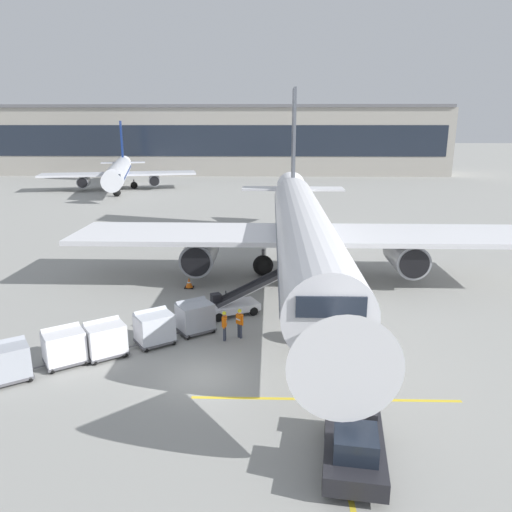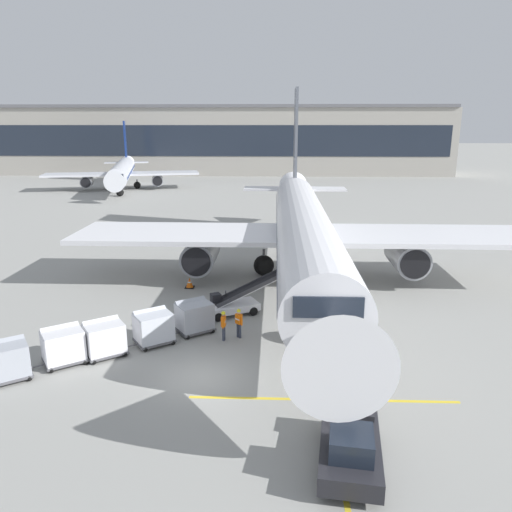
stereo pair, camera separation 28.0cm
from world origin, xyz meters
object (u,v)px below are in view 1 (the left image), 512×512
(baggage_cart_second, at_px, (154,327))
(safety_cone_engine_keepout, at_px, (189,283))
(belt_loader, at_px, (236,302))
(pushback_tug, at_px, (354,445))
(baggage_cart_lead, at_px, (195,316))
(ground_crew_by_carts, at_px, (240,321))
(distant_airplane, at_px, (119,172))
(parked_airplane, at_px, (302,229))
(baggage_cart_third, at_px, (105,338))
(ground_crew_by_loader, at_px, (224,324))
(baggage_cart_fifth, at_px, (7,361))
(baggage_cart_fourth, at_px, (64,346))

(baggage_cart_second, relative_size, safety_cone_engine_keepout, 3.53)
(belt_loader, distance_m, pushback_tug, 15.20)
(baggage_cart_lead, relative_size, ground_crew_by_carts, 1.54)
(distant_airplane, bearing_deg, parked_airplane, -60.40)
(ground_crew_by_carts, xyz_separation_m, safety_cone_engine_keepout, (-4.30, 8.65, -0.63))
(baggage_cart_third, bearing_deg, parked_airplane, 50.25)
(baggage_cart_second, relative_size, ground_crew_by_carts, 1.54)
(parked_airplane, xyz_separation_m, belt_loader, (-4.67, -7.29, -3.28))
(belt_loader, height_order, baggage_cart_third, belt_loader)
(baggage_cart_third, xyz_separation_m, ground_crew_by_loader, (6.08, 2.06, -0.00))
(belt_loader, relative_size, baggage_cart_lead, 2.03)
(ground_crew_by_carts, bearing_deg, baggage_cart_fifth, -154.70)
(belt_loader, xyz_separation_m, safety_cone_engine_keepout, (-3.83, 5.00, -0.43))
(baggage_cart_fifth, bearing_deg, baggage_cart_lead, 35.71)
(ground_crew_by_carts, bearing_deg, baggage_cart_third, -160.64)
(pushback_tug, bearing_deg, ground_crew_by_loader, 118.28)
(ground_crew_by_loader, bearing_deg, baggage_cart_fifth, -154.58)
(safety_cone_engine_keepout, bearing_deg, baggage_cart_second, -92.31)
(ground_crew_by_loader, height_order, safety_cone_engine_keepout, ground_crew_by_loader)
(baggage_cart_second, distance_m, ground_crew_by_loader, 3.89)
(baggage_cart_lead, xyz_separation_m, ground_crew_by_carts, (2.67, -0.72, -0.00))
(belt_loader, height_order, ground_crew_by_carts, belt_loader)
(belt_loader, bearing_deg, distant_airplane, 112.92)
(parked_airplane, bearing_deg, pushback_tug, -88.69)
(belt_loader, relative_size, ground_crew_by_carts, 3.13)
(baggage_cart_fifth, height_order, pushback_tug, baggage_cart_fifth)
(baggage_cart_third, height_order, distant_airplane, distant_airplane)
(ground_crew_by_loader, bearing_deg, baggage_cart_second, -171.93)
(baggage_cart_third, distance_m, pushback_tug, 14.23)
(pushback_tug, bearing_deg, belt_loader, 109.86)
(baggage_cart_lead, bearing_deg, parked_airplane, 56.07)
(ground_crew_by_loader, bearing_deg, baggage_cart_third, -161.28)
(belt_loader, distance_m, baggage_cart_fourth, 10.83)
(baggage_cart_lead, height_order, baggage_cart_third, same)
(belt_loader, height_order, baggage_cart_fifth, belt_loader)
(belt_loader, relative_size, baggage_cart_fourth, 2.03)
(baggage_cart_fifth, bearing_deg, pushback_tug, -19.87)
(parked_airplane, height_order, safety_cone_engine_keepout, parked_airplane)
(baggage_cart_second, height_order, baggage_cart_fifth, same)
(baggage_cart_lead, height_order, pushback_tug, baggage_cart_lead)
(pushback_tug, height_order, ground_crew_by_carts, pushback_tug)
(parked_airplane, bearing_deg, ground_crew_by_loader, -114.01)
(baggage_cart_fifth, bearing_deg, safety_cone_engine_keepout, 64.88)
(baggage_cart_fifth, distance_m, pushback_tug, 16.40)
(baggage_cart_second, xyz_separation_m, baggage_cart_fifth, (-6.05, -4.16, 0.00))
(baggage_cart_second, relative_size, baggage_cart_third, 1.00)
(belt_loader, bearing_deg, baggage_cart_lead, -126.95)
(baggage_cart_lead, xyz_separation_m, baggage_cart_fourth, (-6.04, -4.09, 0.00))
(parked_airplane, relative_size, baggage_cart_lead, 16.94)
(safety_cone_engine_keepout, height_order, distant_airplane, distant_airplane)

